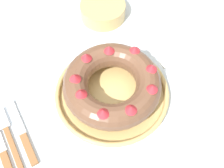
% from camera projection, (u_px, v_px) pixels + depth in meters
% --- Properties ---
extents(ground_plane, '(8.00, 8.00, 0.00)m').
position_uv_depth(ground_plane, '(113.00, 166.00, 1.28)').
color(ground_plane, '#4C4742').
extents(dining_table, '(1.32, 1.23, 0.72)m').
position_uv_depth(dining_table, '(113.00, 106.00, 0.74)').
color(dining_table, silver).
rests_on(dining_table, ground_plane).
extents(serving_dish, '(0.28, 0.28, 0.03)m').
position_uv_depth(serving_dish, '(112.00, 93.00, 0.65)').
color(serving_dish, tan).
rests_on(serving_dish, dining_table).
extents(bundt_cake, '(0.23, 0.23, 0.07)m').
position_uv_depth(bundt_cake, '(112.00, 84.00, 0.62)').
color(bundt_cake, brown).
rests_on(bundt_cake, serving_dish).
extents(fork, '(0.02, 0.20, 0.01)m').
position_uv_depth(fork, '(9.00, 138.00, 0.60)').
color(fork, '#936038').
rests_on(fork, dining_table).
extents(serving_knife, '(0.02, 0.21, 0.01)m').
position_uv_depth(serving_knife, '(4.00, 154.00, 0.58)').
color(serving_knife, '#936038').
rests_on(serving_knife, dining_table).
extents(cake_knife, '(0.02, 0.18, 0.01)m').
position_uv_depth(cake_knife, '(23.00, 136.00, 0.60)').
color(cake_knife, '#936038').
rests_on(cake_knife, dining_table).
extents(side_bowl, '(0.14, 0.14, 0.05)m').
position_uv_depth(side_bowl, '(103.00, 11.00, 0.80)').
color(side_bowl, tan).
rests_on(side_bowl, dining_table).
extents(napkin, '(0.18, 0.14, 0.00)m').
position_uv_depth(napkin, '(180.00, 44.00, 0.75)').
color(napkin, white).
rests_on(napkin, dining_table).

